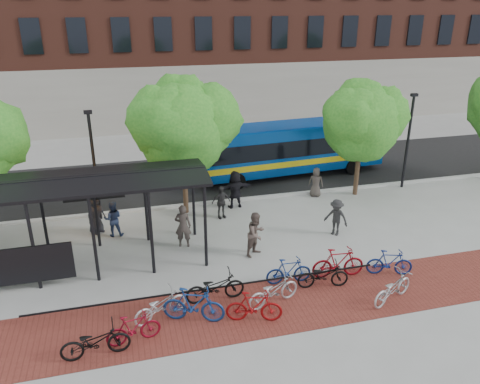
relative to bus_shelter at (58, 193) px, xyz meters
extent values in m
plane|color=#9E9E99|center=(8.13, 0.48, -3.00)|extent=(160.00, 160.00, 0.00)
cube|color=black|center=(8.13, 8.48, -2.99)|extent=(160.00, 8.00, 0.01)
cube|color=#B7B7B2|center=(8.13, 4.48, -2.94)|extent=(160.00, 0.25, 0.12)
cube|color=maroon|center=(6.13, -4.52, -3.00)|extent=(24.00, 3.00, 0.01)
cube|color=black|center=(4.83, -3.62, -3.00)|extent=(12.00, 0.05, 0.95)
cylinder|color=black|center=(-0.87, -1.37, -1.35)|extent=(0.12, 0.12, 3.30)
cylinder|color=black|center=(-0.87, 1.33, -1.35)|extent=(0.12, 0.12, 3.30)
cylinder|color=black|center=(1.13, -1.37, -1.35)|extent=(0.12, 0.12, 3.30)
cylinder|color=black|center=(1.13, 1.33, -1.35)|extent=(0.12, 0.12, 3.30)
cylinder|color=black|center=(3.13, -1.37, -1.35)|extent=(0.12, 0.12, 3.30)
cylinder|color=black|center=(3.13, 1.33, -1.35)|extent=(0.12, 0.12, 3.30)
cylinder|color=black|center=(5.13, -1.37, -1.35)|extent=(0.12, 0.12, 3.30)
cylinder|color=black|center=(5.13, 1.33, -1.35)|extent=(0.12, 0.12, 3.30)
cube|color=black|center=(-1.87, -1.42, -2.00)|extent=(4.50, 0.08, 1.40)
cube|color=black|center=(0.13, -0.72, 0.45)|extent=(10.60, 1.65, 0.29)
cube|color=black|center=(0.13, 0.68, 0.45)|extent=(10.60, 1.65, 0.29)
cube|color=black|center=(0.13, 1.38, 0.05)|extent=(9.00, 0.10, 0.40)
cube|color=black|center=(1.13, 1.43, -0.60)|extent=(2.40, 0.12, 0.70)
cube|color=#FF7200|center=(1.13, 1.51, -0.60)|extent=(2.20, 0.02, 0.55)
cylinder|color=#382619|center=(5.13, 3.78, -1.74)|extent=(0.24, 0.24, 2.52)
sphere|color=#24721E|center=(5.13, 3.78, 1.20)|extent=(4.20, 4.20, 4.20)
sphere|color=#24721E|center=(6.18, 3.98, 1.50)|extent=(3.36, 3.36, 3.36)
sphere|color=#24721E|center=(4.29, 3.48, 1.60)|extent=(3.15, 3.15, 3.15)
sphere|color=#24721E|center=(5.23, 4.18, 2.00)|extent=(2.94, 2.94, 2.94)
cylinder|color=#382619|center=(14.13, 3.78, -1.86)|extent=(0.24, 0.24, 2.27)
sphere|color=#24721E|center=(14.13, 3.78, 0.80)|extent=(3.80, 3.80, 3.80)
sphere|color=#24721E|center=(15.08, 3.98, 1.10)|extent=(3.04, 3.04, 3.04)
sphere|color=#24721E|center=(13.37, 3.48, 1.20)|extent=(2.85, 2.85, 2.85)
sphere|color=#24721E|center=(14.23, 4.18, 1.60)|extent=(2.66, 2.66, 2.66)
cylinder|color=black|center=(1.13, 4.08, -0.50)|extent=(0.14, 0.14, 5.00)
cube|color=black|center=(1.13, 4.08, 2.05)|extent=(0.35, 0.20, 0.15)
cylinder|color=black|center=(17.13, 4.08, -0.50)|extent=(0.14, 0.14, 5.00)
cube|color=black|center=(17.13, 4.08, 2.05)|extent=(0.35, 0.20, 0.15)
cube|color=#084098|center=(11.78, 7.58, -1.29)|extent=(11.40, 3.32, 2.58)
cube|color=black|center=(11.78, 7.58, -1.08)|extent=(11.18, 3.34, 0.94)
cube|color=yellow|center=(11.78, 7.58, -1.92)|extent=(11.29, 3.36, 0.33)
cube|color=#084098|center=(11.78, 7.58, -0.05)|extent=(11.16, 3.06, 0.17)
cylinder|color=black|center=(8.29, 6.08, -2.55)|extent=(0.92, 0.33, 0.90)
cylinder|color=black|center=(8.09, 8.51, -2.55)|extent=(0.92, 0.33, 0.90)
cylinder|color=black|center=(15.46, 6.65, -2.55)|extent=(0.92, 0.33, 0.90)
cylinder|color=black|center=(15.27, 9.08, -2.55)|extent=(0.92, 0.33, 0.90)
imported|color=black|center=(1.14, -5.49, -2.49)|extent=(1.98, 0.78, 1.02)
imported|color=maroon|center=(2.22, -5.15, -2.51)|extent=(1.68, 0.70, 0.98)
imported|color=#B3B3B6|center=(3.10, -4.21, -2.51)|extent=(1.95, 1.32, 0.97)
imported|color=navy|center=(4.11, -4.61, -2.40)|extent=(2.06, 1.24, 1.20)
imported|color=black|center=(4.99, -3.69, -2.47)|extent=(2.04, 0.77, 1.06)
imported|color=maroon|center=(5.94, -5.10, -2.46)|extent=(1.86, 0.97, 1.08)
imported|color=#A7A6A9|center=(6.82, -4.39, -2.48)|extent=(2.09, 1.24, 1.04)
imported|color=navy|center=(7.76, -3.33, -2.50)|extent=(1.69, 0.56, 1.00)
imported|color=black|center=(8.84, -3.87, -2.52)|extent=(1.91, 0.91, 0.96)
imported|color=maroon|center=(9.65, -3.39, -2.41)|extent=(2.00, 0.75, 1.18)
imported|color=#A4A4A6|center=(10.76, -5.25, -2.49)|extent=(2.05, 1.41, 1.02)
imported|color=navy|center=(11.56, -3.74, -2.49)|extent=(1.75, 0.98, 1.01)
imported|color=black|center=(1.02, 2.63, -2.11)|extent=(1.03, 0.97, 1.77)
imported|color=#37302C|center=(4.52, 0.41, -2.07)|extent=(0.76, 0.60, 1.85)
imported|color=#212D4D|center=(1.74, 2.13, -2.20)|extent=(0.82, 0.66, 1.60)
imported|color=#2A2A2A|center=(6.63, 2.73, -2.21)|extent=(0.99, 0.57, 1.59)
imported|color=black|center=(7.58, 3.77, -2.06)|extent=(1.77, 0.65, 1.88)
imported|color=#413934|center=(11.98, 4.06, -2.22)|extent=(0.90, 0.79, 1.56)
imported|color=brown|center=(7.23, -1.02, -2.09)|extent=(1.12, 1.07, 1.83)
imported|color=black|center=(11.06, -0.23, -2.18)|extent=(1.16, 1.20, 1.64)
camera|label=1|loc=(2.38, -16.85, 6.39)|focal=35.00mm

